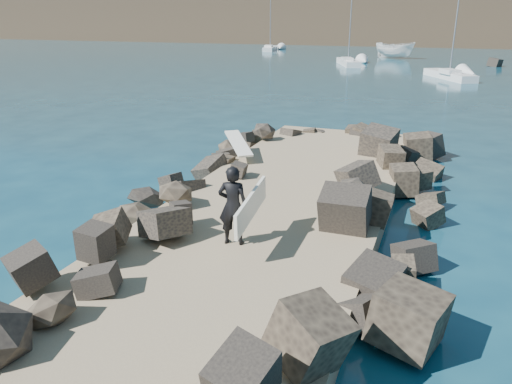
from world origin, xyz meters
TOP-DOWN VIEW (x-y plane):
  - ground at (0.00, 0.00)m, footprint 800.00×800.00m
  - jetty at (0.00, -2.00)m, footprint 6.00×26.00m
  - riprap_left at (-2.90, -1.50)m, footprint 2.60×22.00m
  - riprap_right at (2.90, -1.50)m, footprint 2.60×22.00m
  - surfboard_resting at (-2.88, 4.81)m, footprint 1.76×2.07m
  - boat_imported at (-3.09, 62.65)m, footprint 6.31×4.22m
  - surfer_with_board at (-0.06, -2.18)m, footprint 0.97×2.34m
  - sailboat_c at (4.37, 39.57)m, footprint 4.99×7.33m
  - sailboat_e at (-24.84, 72.16)m, footprint 3.07×7.65m
  - sailboat_a at (-7.24, 50.08)m, footprint 4.20×7.60m

SIDE VIEW (x-z plane):
  - ground at x=0.00m, z-range 0.00..0.00m
  - jetty at x=0.00m, z-range 0.00..0.60m
  - sailboat_a at x=-7.24m, z-range -4.15..4.85m
  - sailboat_e at x=-24.84m, z-range -4.14..4.83m
  - sailboat_c at x=4.37m, z-range -4.12..4.82m
  - riprap_left at x=-2.90m, z-range 0.00..1.00m
  - riprap_right at x=2.90m, z-range 0.00..1.00m
  - surfboard_resting at x=-2.88m, z-range 1.00..1.07m
  - boat_imported at x=-3.09m, z-range 0.00..2.28m
  - surfer_with_board at x=-0.06m, z-range 0.61..2.50m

